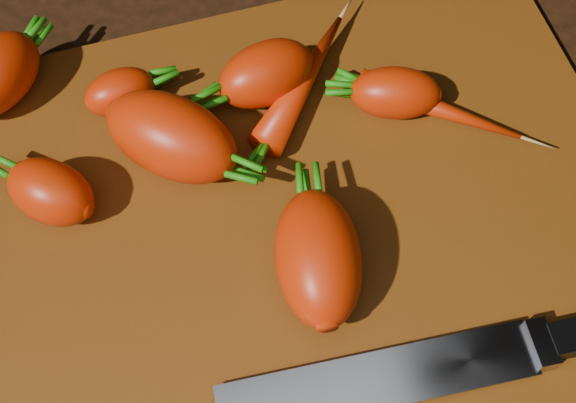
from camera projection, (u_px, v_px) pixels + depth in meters
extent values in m
cube|color=black|center=(292.00, 236.00, 0.58)|extent=(2.00, 2.00, 0.01)
cube|color=brown|center=(292.00, 229.00, 0.57)|extent=(0.50, 0.40, 0.01)
ellipsoid|color=red|center=(51.00, 192.00, 0.55)|extent=(0.08, 0.08, 0.04)
ellipsoid|color=red|center=(172.00, 137.00, 0.56)|extent=(0.11, 0.11, 0.06)
ellipsoid|color=red|center=(318.00, 258.00, 0.52)|extent=(0.07, 0.11, 0.06)
ellipsoid|color=red|center=(266.00, 74.00, 0.59)|extent=(0.08, 0.06, 0.05)
ellipsoid|color=red|center=(120.00, 92.00, 0.59)|extent=(0.06, 0.04, 0.03)
ellipsoid|color=red|center=(395.00, 93.00, 0.59)|extent=(0.08, 0.06, 0.04)
ellipsoid|color=red|center=(304.00, 79.00, 0.60)|extent=(0.11, 0.12, 0.03)
ellipsoid|color=red|center=(439.00, 109.00, 0.60)|extent=(0.11, 0.10, 0.02)
cube|color=gray|center=(387.00, 378.00, 0.50)|extent=(0.02, 0.03, 0.01)
cube|color=black|center=(484.00, 357.00, 0.51)|extent=(0.12, 0.03, 0.02)
cylinder|color=#B2B2B7|center=(460.00, 359.00, 0.50)|extent=(0.01, 0.01, 0.00)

